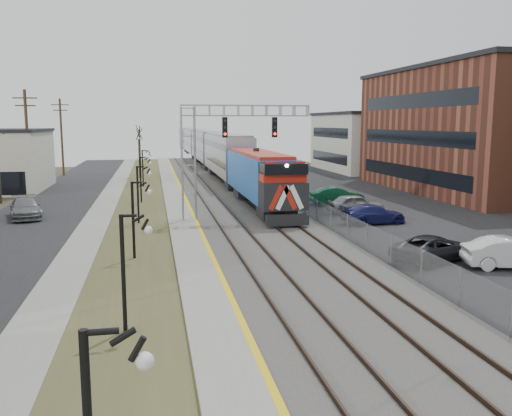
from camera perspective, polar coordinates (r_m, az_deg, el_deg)
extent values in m
cube|color=black|center=(46.03, -21.41, -0.27)|extent=(7.00, 120.00, 0.04)
cube|color=gray|center=(45.40, -15.82, -0.08)|extent=(2.00, 120.00, 0.08)
cube|color=#434625|center=(45.24, -12.04, 0.02)|extent=(4.00, 120.00, 0.06)
cube|color=gray|center=(45.25, -8.24, 0.24)|extent=(2.00, 120.00, 0.24)
cube|color=#595651|center=(45.75, -1.97, 0.40)|extent=(8.00, 120.00, 0.20)
cube|color=black|center=(49.04, 12.02, 0.69)|extent=(16.00, 120.00, 0.04)
cube|color=gold|center=(45.28, -7.13, 0.43)|extent=(0.24, 120.00, 0.01)
cube|color=#2D2119|center=(45.38, -5.41, 0.52)|extent=(0.08, 120.00, 0.15)
cube|color=#2D2119|center=(45.55, -3.53, 0.57)|extent=(0.08, 120.00, 0.15)
cube|color=#2D2119|center=(45.84, -1.05, 0.64)|extent=(0.08, 120.00, 0.15)
cube|color=#2D2119|center=(46.12, 0.79, 0.69)|extent=(0.08, 120.00, 0.15)
cube|color=#1553AE|center=(43.15, 0.52, 3.06)|extent=(3.00, 17.00, 4.25)
cube|color=black|center=(34.99, 3.32, -1.28)|extent=(2.80, 0.50, 0.70)
cube|color=gray|center=(63.07, -3.13, 5.41)|extent=(3.00, 22.00, 5.33)
cube|color=gray|center=(85.69, -5.20, 6.33)|extent=(3.00, 22.00, 5.33)
cube|color=gray|center=(108.38, -6.41, 6.86)|extent=(3.00, 22.00, 5.33)
cube|color=gray|center=(131.11, -7.20, 7.20)|extent=(3.00, 22.00, 5.33)
cube|color=gray|center=(37.89, -7.12, 4.48)|extent=(1.00, 1.00, 8.00)
cube|color=gray|center=(38.25, -1.14, 10.22)|extent=(9.00, 0.80, 0.80)
cube|color=black|center=(37.58, -3.30, 8.47)|extent=(0.35, 0.25, 1.40)
cube|color=black|center=(38.19, 1.97, 8.49)|extent=(0.35, 0.25, 1.40)
cylinder|color=black|center=(18.40, -13.79, -6.81)|extent=(0.14, 0.14, 4.00)
cylinder|color=black|center=(28.15, -12.80, -1.32)|extent=(0.14, 0.14, 4.00)
cylinder|color=black|center=(38.03, -12.33, 1.33)|extent=(0.14, 0.14, 4.00)
cylinder|color=black|center=(47.96, -12.05, 2.89)|extent=(0.14, 0.14, 4.00)
cylinder|color=black|center=(59.91, -11.83, 4.08)|extent=(0.14, 0.14, 4.00)
cylinder|color=#4C3823|center=(55.93, -22.89, 6.31)|extent=(0.28, 0.28, 10.00)
cylinder|color=#4C3823|center=(75.61, -19.77, 7.00)|extent=(0.28, 0.28, 10.00)
cube|color=gray|center=(46.47, 3.14, 1.39)|extent=(0.04, 120.00, 1.60)
cube|color=brown|center=(59.64, 22.91, 7.39)|extent=(16.00, 26.00, 12.00)
cube|color=beige|center=(81.69, 13.05, 6.70)|extent=(16.00, 18.00, 8.00)
cylinder|color=#382D23|center=(69.86, -12.14, 5.11)|extent=(0.30, 0.30, 4.90)
imported|color=silver|center=(28.61, 25.30, -4.39)|extent=(4.69, 2.54, 1.47)
imported|color=black|center=(28.67, 18.19, -4.11)|extent=(5.20, 3.91, 1.31)
imported|color=navy|center=(38.09, 12.26, -0.70)|extent=(4.65, 2.23, 1.31)
imported|color=gray|center=(41.97, 10.44, 0.37)|extent=(4.49, 2.02, 1.50)
imported|color=#0E4629|center=(46.35, 8.52, 1.22)|extent=(4.64, 1.90, 1.50)
imported|color=slate|center=(42.91, -23.11, -0.04)|extent=(3.23, 5.41, 1.47)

